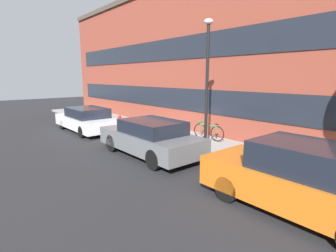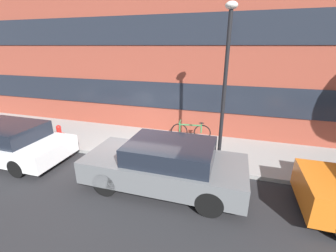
% 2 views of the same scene
% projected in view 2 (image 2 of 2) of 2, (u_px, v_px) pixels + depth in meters
% --- Properties ---
extents(ground_plane, '(56.00, 56.00, 0.00)m').
position_uv_depth(ground_plane, '(137.00, 161.00, 7.55)').
color(ground_plane, '#232326').
extents(sidewalk_strip, '(28.00, 2.78, 0.13)m').
position_uv_depth(sidewalk_strip, '(151.00, 144.00, 8.78)').
color(sidewalk_strip, gray).
rests_on(sidewalk_strip, ground_plane).
extents(rowhouse_facade, '(28.00, 1.02, 7.72)m').
position_uv_depth(rowhouse_facade, '(165.00, 41.00, 9.15)').
color(rowhouse_facade, brown).
rests_on(rowhouse_facade, ground_plane).
extents(parked_car_white, '(4.41, 1.80, 1.25)m').
position_uv_depth(parked_car_white, '(6.00, 142.00, 7.56)').
color(parked_car_white, silver).
rests_on(parked_car_white, ground_plane).
extents(parked_car_grey, '(4.28, 1.81, 1.32)m').
position_uv_depth(parked_car_grey, '(166.00, 164.00, 6.01)').
color(parked_car_grey, slate).
rests_on(parked_car_grey, ground_plane).
extents(fire_hydrant, '(0.45, 0.25, 0.68)m').
position_uv_depth(fire_hydrant, '(59.00, 133.00, 8.72)').
color(fire_hydrant, red).
rests_on(fire_hydrant, sidewalk_strip).
extents(bicycle, '(1.56, 0.44, 0.76)m').
position_uv_depth(bicycle, '(190.00, 131.00, 8.83)').
color(bicycle, black).
rests_on(bicycle, sidewalk_strip).
extents(lamp_post, '(0.32, 0.32, 4.62)m').
position_uv_depth(lamp_post, '(226.00, 72.00, 6.26)').
color(lamp_post, black).
rests_on(lamp_post, sidewalk_strip).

